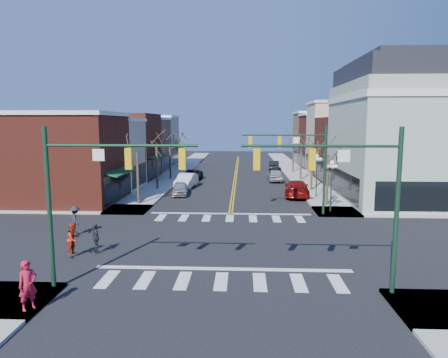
# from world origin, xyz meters

# --- Properties ---
(ground) EXTENTS (160.00, 160.00, 0.00)m
(ground) POSITION_xyz_m (0.00, 0.00, 0.00)
(ground) COLOR black
(ground) RESTS_ON ground
(sidewalk_left) EXTENTS (3.50, 70.00, 0.15)m
(sidewalk_left) POSITION_xyz_m (-8.75, 20.00, 0.07)
(sidewalk_left) COLOR #9E9B93
(sidewalk_left) RESTS_ON ground
(sidewalk_right) EXTENTS (3.50, 70.00, 0.15)m
(sidewalk_right) POSITION_xyz_m (8.75, 20.00, 0.07)
(sidewalk_right) COLOR #9E9B93
(sidewalk_right) RESTS_ON ground
(bldg_left_brick_a) EXTENTS (10.00, 8.50, 8.00)m
(bldg_left_brick_a) POSITION_xyz_m (-15.50, 11.75, 4.00)
(bldg_left_brick_a) COLOR maroon
(bldg_left_brick_a) RESTS_ON ground
(bldg_left_stucco_a) EXTENTS (10.00, 7.00, 7.50)m
(bldg_left_stucco_a) POSITION_xyz_m (-15.50, 19.50, 3.75)
(bldg_left_stucco_a) COLOR #BEB29D
(bldg_left_stucco_a) RESTS_ON ground
(bldg_left_brick_b) EXTENTS (10.00, 9.00, 8.50)m
(bldg_left_brick_b) POSITION_xyz_m (-15.50, 27.50, 4.25)
(bldg_left_brick_b) COLOR maroon
(bldg_left_brick_b) RESTS_ON ground
(bldg_left_tan) EXTENTS (10.00, 7.50, 7.80)m
(bldg_left_tan) POSITION_xyz_m (-15.50, 35.75, 3.90)
(bldg_left_tan) COLOR #9B7155
(bldg_left_tan) RESTS_ON ground
(bldg_left_stucco_b) EXTENTS (10.00, 8.00, 8.20)m
(bldg_left_stucco_b) POSITION_xyz_m (-15.50, 43.50, 4.10)
(bldg_left_stucco_b) COLOR #BEB29D
(bldg_left_stucco_b) RESTS_ON ground
(bldg_right_brick_a) EXTENTS (10.00, 8.50, 8.00)m
(bldg_right_brick_a) POSITION_xyz_m (15.50, 25.75, 4.00)
(bldg_right_brick_a) COLOR maroon
(bldg_right_brick_a) RESTS_ON ground
(bldg_right_stucco) EXTENTS (10.00, 7.00, 10.00)m
(bldg_right_stucco) POSITION_xyz_m (15.50, 33.50, 5.00)
(bldg_right_stucco) COLOR #BEB29D
(bldg_right_stucco) RESTS_ON ground
(bldg_right_brick_b) EXTENTS (10.00, 8.00, 8.50)m
(bldg_right_brick_b) POSITION_xyz_m (15.50, 41.00, 4.25)
(bldg_right_brick_b) COLOR maroon
(bldg_right_brick_b) RESTS_ON ground
(bldg_right_tan) EXTENTS (10.00, 8.00, 9.00)m
(bldg_right_tan) POSITION_xyz_m (15.50, 49.00, 4.50)
(bldg_right_tan) COLOR #9B7155
(bldg_right_tan) RESTS_ON ground
(victorian_corner) EXTENTS (12.25, 14.25, 13.30)m
(victorian_corner) POSITION_xyz_m (16.50, 14.50, 6.66)
(victorian_corner) COLOR #A3B29A
(victorian_corner) RESTS_ON ground
(traffic_mast_near_left) EXTENTS (6.60, 0.28, 7.20)m
(traffic_mast_near_left) POSITION_xyz_m (-5.55, -7.40, 4.71)
(traffic_mast_near_left) COLOR #14331E
(traffic_mast_near_left) RESTS_ON ground
(traffic_mast_near_right) EXTENTS (6.60, 0.28, 7.20)m
(traffic_mast_near_right) POSITION_xyz_m (5.55, -7.40, 4.71)
(traffic_mast_near_right) COLOR #14331E
(traffic_mast_near_right) RESTS_ON ground
(traffic_mast_far_right) EXTENTS (6.60, 0.28, 7.20)m
(traffic_mast_far_right) POSITION_xyz_m (5.55, 7.40, 4.71)
(traffic_mast_far_right) COLOR #14331E
(traffic_mast_far_right) RESTS_ON ground
(lamppost_corner) EXTENTS (0.36, 0.36, 4.33)m
(lamppost_corner) POSITION_xyz_m (8.20, 8.50, 2.96)
(lamppost_corner) COLOR #14331E
(lamppost_corner) RESTS_ON ground
(lamppost_midblock) EXTENTS (0.36, 0.36, 4.33)m
(lamppost_midblock) POSITION_xyz_m (8.20, 15.00, 2.96)
(lamppost_midblock) COLOR #14331E
(lamppost_midblock) RESTS_ON ground
(tree_left_a) EXTENTS (0.24, 0.24, 4.76)m
(tree_left_a) POSITION_xyz_m (-8.40, 11.00, 2.38)
(tree_left_a) COLOR #382B21
(tree_left_a) RESTS_ON ground
(tree_left_b) EXTENTS (0.24, 0.24, 5.04)m
(tree_left_b) POSITION_xyz_m (-8.40, 19.00, 2.52)
(tree_left_b) COLOR #382B21
(tree_left_b) RESTS_ON ground
(tree_left_c) EXTENTS (0.24, 0.24, 4.55)m
(tree_left_c) POSITION_xyz_m (-8.40, 27.00, 2.27)
(tree_left_c) COLOR #382B21
(tree_left_c) RESTS_ON ground
(tree_left_d) EXTENTS (0.24, 0.24, 4.90)m
(tree_left_d) POSITION_xyz_m (-8.40, 35.00, 2.45)
(tree_left_d) COLOR #382B21
(tree_left_d) RESTS_ON ground
(tree_right_a) EXTENTS (0.24, 0.24, 4.62)m
(tree_right_a) POSITION_xyz_m (8.40, 11.00, 2.31)
(tree_right_a) COLOR #382B21
(tree_right_a) RESTS_ON ground
(tree_right_b) EXTENTS (0.24, 0.24, 5.18)m
(tree_right_b) POSITION_xyz_m (8.40, 19.00, 2.59)
(tree_right_b) COLOR #382B21
(tree_right_b) RESTS_ON ground
(tree_right_c) EXTENTS (0.24, 0.24, 4.83)m
(tree_right_c) POSITION_xyz_m (8.40, 27.00, 2.42)
(tree_right_c) COLOR #382B21
(tree_right_c) RESTS_ON ground
(tree_right_d) EXTENTS (0.24, 0.24, 4.97)m
(tree_right_d) POSITION_xyz_m (8.40, 35.00, 2.48)
(tree_right_d) COLOR #382B21
(tree_right_d) RESTS_ON ground
(car_left_near) EXTENTS (1.99, 4.09, 1.34)m
(car_left_near) POSITION_xyz_m (-5.41, 16.03, 0.67)
(car_left_near) COLOR #ACADB1
(car_left_near) RESTS_ON ground
(car_left_mid) EXTENTS (2.29, 5.12, 1.63)m
(car_left_mid) POSITION_xyz_m (-5.43, 20.65, 0.82)
(car_left_mid) COLOR silver
(car_left_mid) RESTS_ON ground
(car_left_far) EXTENTS (2.79, 5.17, 1.38)m
(car_left_far) POSITION_xyz_m (-5.64, 26.56, 0.69)
(car_left_far) COLOR black
(car_left_far) RESTS_ON ground
(car_right_near) EXTENTS (2.88, 5.94, 1.67)m
(car_right_near) POSITION_xyz_m (6.40, 15.75, 0.83)
(car_right_near) COLOR maroon
(car_right_near) RESTS_ON ground
(car_right_mid) EXTENTS (1.91, 4.61, 1.56)m
(car_right_mid) POSITION_xyz_m (5.08, 26.28, 0.78)
(car_right_mid) COLOR silver
(car_right_mid) RESTS_ON ground
(car_right_far) EXTENTS (1.84, 4.44, 1.43)m
(car_right_far) POSITION_xyz_m (5.92, 38.94, 0.71)
(car_right_far) COLOR black
(car_right_far) RESTS_ON ground
(pedestrian_red_a) EXTENTS (0.81, 0.85, 1.96)m
(pedestrian_red_a) POSITION_xyz_m (-7.30, -9.66, 1.13)
(pedestrian_red_a) COLOR #AC122C
(pedestrian_red_a) RESTS_ON sidewalk_left
(pedestrian_red_b) EXTENTS (0.91, 1.03, 1.78)m
(pedestrian_red_b) POSITION_xyz_m (-8.27, -3.21, 1.04)
(pedestrian_red_b) COLOR red
(pedestrian_red_b) RESTS_ON sidewalk_left
(pedestrian_dark_a) EXTENTS (0.84, 0.97, 1.56)m
(pedestrian_dark_a) POSITION_xyz_m (-7.30, -2.52, 0.93)
(pedestrian_dark_a) COLOR #22222A
(pedestrian_dark_a) RESTS_ON sidewalk_left
(pedestrian_dark_b) EXTENTS (1.21, 1.32, 1.79)m
(pedestrian_dark_b) POSITION_xyz_m (-10.00, 1.12, 1.04)
(pedestrian_dark_b) COLOR black
(pedestrian_dark_b) RESTS_ON sidewalk_left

